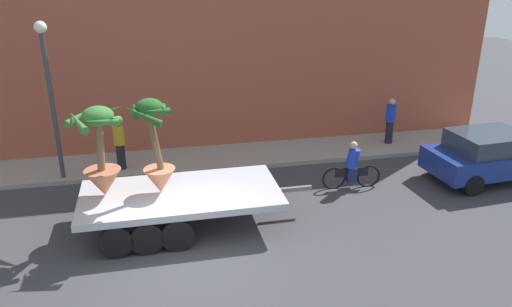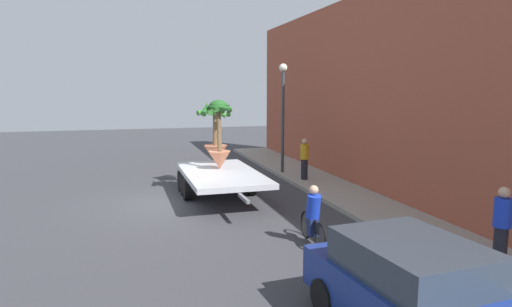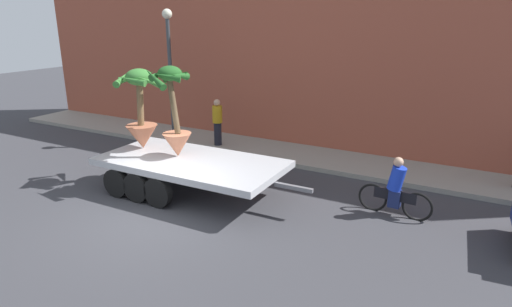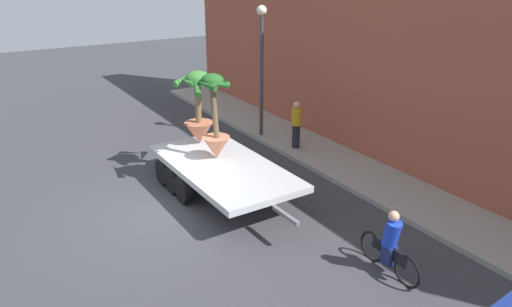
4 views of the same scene
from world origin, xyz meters
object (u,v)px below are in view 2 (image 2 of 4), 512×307
Objects in this scene: pedestrian_far_left at (305,158)px; potted_palm_middle at (219,136)px; cyclist at (313,218)px; parked_car at (417,292)px; pedestrian_near_gate at (502,225)px; flatbed_trailer at (220,176)px; street_lamp at (283,104)px; potted_palm_rear at (216,135)px.

potted_palm_middle is at bearing -73.30° from pedestrian_far_left.
pedestrian_far_left is (-6.97, 2.63, 0.37)m from cyclist.
parked_car is 3.82m from pedestrian_near_gate.
pedestrian_far_left reaches higher than flatbed_trailer.
cyclist is 1.08× the size of pedestrian_far_left.
parked_car is (4.54, -0.27, 0.16)m from cyclist.
parked_car is 2.44× the size of pedestrian_near_gate.
cyclist is 7.46m from pedestrian_far_left.
potted_palm_middle is 4.70m from street_lamp.
pedestrian_near_gate is (2.74, 3.10, 0.37)m from cyclist.
street_lamp is (-13.31, 2.57, 2.40)m from parked_car.
potted_palm_middle reaches higher than pedestrian_near_gate.
cyclist is at bearing -20.66° from pedestrian_far_left.
potted_palm_rear is 10.78m from pedestrian_near_gate.
street_lamp reaches higher than pedestrian_far_left.
flatbed_trailer is at bearing -47.45° from street_lamp.
potted_palm_rear is (-1.66, 0.20, 1.34)m from flatbed_trailer.
pedestrian_near_gate is 1.00× the size of pedestrian_far_left.
street_lamp is at bearing -176.05° from pedestrian_near_gate.
street_lamp is at bearing 130.05° from potted_palm_middle.
street_lamp is (-3.27, 3.56, 2.47)m from flatbed_trailer.
flatbed_trailer is at bearing -167.08° from cyclist.
potted_palm_middle is 4.16m from pedestrian_far_left.
potted_palm_middle is (1.33, -0.14, 0.08)m from potted_palm_rear.
pedestrian_far_left is 2.85m from street_lamp.
potted_palm_middle is (-0.32, 0.06, 1.42)m from flatbed_trailer.
potted_palm_middle is 6.13m from cyclist.
cyclist is at bearing 12.92° from flatbed_trailer.
potted_palm_middle is 1.47× the size of pedestrian_far_left.
pedestrian_far_left is at bearing 87.12° from potted_palm_rear.
flatbed_trailer is 1.27× the size of street_lamp.
potted_palm_middle reaches higher than flatbed_trailer.
parked_car is at bearing 5.16° from potted_palm_middle.
parked_car is at bearing -14.11° from pedestrian_far_left.
flatbed_trailer is 9.32m from pedestrian_near_gate.
pedestrian_far_left is (-11.51, 2.89, 0.22)m from parked_car.
pedestrian_far_left is at bearing 10.30° from street_lamp.
pedestrian_near_gate is (8.23, 4.36, 0.28)m from flatbed_trailer.
street_lamp is (-8.76, 2.30, 2.56)m from cyclist.
parked_car is (10.04, 0.99, 0.07)m from flatbed_trailer.
pedestrian_far_left is (-1.47, 3.89, 0.28)m from flatbed_trailer.
potted_palm_rear is at bearing -64.40° from street_lamp.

